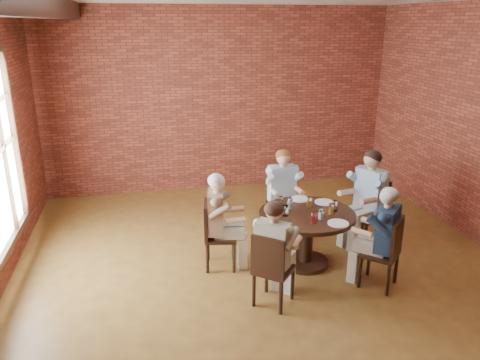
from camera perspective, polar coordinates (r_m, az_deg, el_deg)
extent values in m
plane|color=brown|center=(6.21, 3.44, -11.31)|extent=(7.00, 7.00, 0.00)
plane|color=brown|center=(8.90, -2.50, 9.64)|extent=(7.00, 0.00, 7.00)
plane|color=brown|center=(2.64, 25.95, -15.42)|extent=(7.00, 0.00, 7.00)
cube|color=black|center=(5.25, -24.12, 19.04)|extent=(0.22, 6.90, 0.26)
cube|color=black|center=(6.36, -26.55, -7.46)|extent=(0.10, 2.16, 0.08)
cube|color=black|center=(6.96, -25.99, 4.78)|extent=(0.10, 0.08, 2.20)
cylinder|color=black|center=(6.46, 7.91, -9.86)|extent=(0.63, 0.63, 0.06)
cylinder|color=black|center=(6.31, 8.04, -7.31)|extent=(0.18, 0.18, 0.64)
cylinder|color=black|center=(6.16, 8.20, -4.17)|extent=(1.25, 1.25, 0.05)
cube|color=black|center=(7.05, 15.03, -4.23)|extent=(0.60, 0.60, 0.04)
cube|color=black|center=(7.10, 16.34, -1.73)|extent=(0.21, 0.44, 0.52)
cylinder|color=black|center=(7.12, 12.61, -5.78)|extent=(0.04, 0.04, 0.41)
cylinder|color=black|center=(6.88, 15.03, -6.86)|extent=(0.04, 0.04, 0.41)
cylinder|color=black|center=(7.40, 14.75, -5.00)|extent=(0.04, 0.04, 0.41)
cylinder|color=black|center=(7.17, 17.14, -6.00)|extent=(0.04, 0.04, 0.41)
cube|color=black|center=(7.15, 5.19, -3.31)|extent=(0.43, 0.43, 0.04)
cube|color=black|center=(7.22, 4.78, -0.86)|extent=(0.42, 0.05, 0.48)
cylinder|color=black|center=(7.03, 4.20, -5.68)|extent=(0.04, 0.04, 0.41)
cylinder|color=black|center=(7.14, 6.96, -5.38)|extent=(0.04, 0.04, 0.41)
cylinder|color=black|center=(7.34, 3.37, -4.56)|extent=(0.04, 0.04, 0.41)
cylinder|color=black|center=(7.44, 6.03, -4.29)|extent=(0.04, 0.04, 0.41)
cube|color=black|center=(6.18, -2.40, -6.92)|extent=(0.47, 0.47, 0.04)
cube|color=black|center=(6.08, -4.17, -4.80)|extent=(0.11, 0.41, 0.46)
cylinder|color=black|center=(6.13, -0.72, -9.49)|extent=(0.04, 0.04, 0.41)
cylinder|color=black|center=(6.43, -0.82, -8.03)|extent=(0.04, 0.04, 0.41)
cylinder|color=black|center=(6.13, -4.00, -9.54)|extent=(0.04, 0.04, 0.41)
cylinder|color=black|center=(6.44, -3.94, -8.08)|extent=(0.04, 0.04, 0.41)
cube|color=black|center=(5.42, 4.14, -10.84)|extent=(0.56, 0.56, 0.04)
cube|color=black|center=(5.16, 3.38, -9.34)|extent=(0.33, 0.29, 0.45)
cylinder|color=black|center=(5.62, 6.41, -12.46)|extent=(0.04, 0.04, 0.41)
cylinder|color=black|center=(5.73, 3.24, -11.69)|extent=(0.04, 0.04, 0.41)
cylinder|color=black|center=(5.35, 5.01, -14.13)|extent=(0.04, 0.04, 0.41)
cylinder|color=black|center=(5.47, 1.70, -13.27)|extent=(0.04, 0.04, 0.41)
cube|color=black|center=(5.99, 16.67, -8.60)|extent=(0.57, 0.57, 0.04)
cube|color=black|center=(5.85, 18.61, -6.78)|extent=(0.31, 0.31, 0.46)
cylinder|color=black|center=(6.28, 15.42, -9.47)|extent=(0.04, 0.04, 0.41)
cylinder|color=black|center=(5.99, 14.40, -10.84)|extent=(0.04, 0.04, 0.41)
cylinder|color=black|center=(6.21, 18.48, -10.13)|extent=(0.04, 0.04, 0.41)
cylinder|color=black|center=(5.92, 17.60, -11.56)|extent=(0.04, 0.04, 0.41)
cylinder|color=white|center=(6.52, 10.23, -2.67)|extent=(0.26, 0.26, 0.01)
cylinder|color=white|center=(6.58, 7.36, -2.30)|extent=(0.26, 0.26, 0.01)
cylinder|color=white|center=(6.13, 4.47, -3.80)|extent=(0.26, 0.26, 0.01)
cylinder|color=white|center=(5.88, 11.88, -5.19)|extent=(0.26, 0.26, 0.01)
cylinder|color=white|center=(6.25, 11.49, -3.10)|extent=(0.07, 0.07, 0.14)
cylinder|color=white|center=(6.31, 8.45, -2.70)|extent=(0.07, 0.07, 0.14)
cylinder|color=white|center=(6.29, 4.96, -2.61)|extent=(0.07, 0.07, 0.14)
cylinder|color=white|center=(6.23, 6.09, -2.88)|extent=(0.07, 0.07, 0.14)
cylinder|color=white|center=(6.00, 5.61, -3.73)|extent=(0.07, 0.07, 0.14)
cylinder|color=white|center=(5.83, 8.98, -4.55)|extent=(0.07, 0.07, 0.14)
cylinder|color=white|center=(5.95, 9.85, -4.11)|extent=(0.07, 0.07, 0.14)
cylinder|color=white|center=(6.13, 11.09, -3.49)|extent=(0.07, 0.07, 0.14)
cube|color=black|center=(5.97, 12.23, -4.90)|extent=(0.08, 0.14, 0.01)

